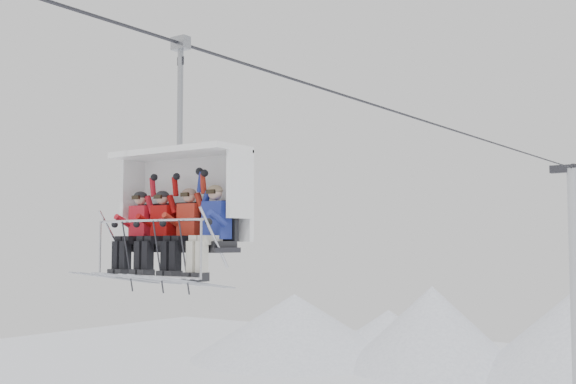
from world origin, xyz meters
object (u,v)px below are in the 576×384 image
Objects in this scene: chairlift_carrier at (184,199)px; skier_center_right at (185,229)px; skier_far_right at (211,228)px; skier_far_left at (136,230)px; skier_center_left at (158,230)px.

chairlift_carrier is 2.36× the size of skier_center_right.
skier_center_right is at bearing -179.63° from skier_far_right.
skier_far_left is 1.00× the size of skier_center_right.
skier_far_left is 1.13m from skier_center_right.
chairlift_carrier is at bearing 160.55° from skier_far_right.
chairlift_carrier is 0.67m from skier_center_right.
skier_center_left is at bearing -0.17° from skier_far_left.
skier_far_left is at bearing -158.84° from chairlift_carrier.
skier_center_right is at bearing 0.21° from skier_center_left.
skier_far_right is (0.88, -0.31, -0.49)m from chairlift_carrier.
skier_far_left is 1.00× the size of skier_far_right.
chairlift_carrier is 1.05m from skier_far_right.
skier_center_left is at bearing -179.79° from skier_center_right.
chairlift_carrier is at bearing 47.92° from skier_center_left.
chairlift_carrier reaches higher than skier_far_right.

